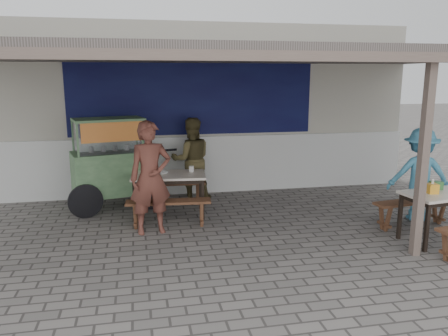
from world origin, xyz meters
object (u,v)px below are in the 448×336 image
bench_right_wall (413,207)px  tissue_box (432,188)px  condiment_jar (191,169)px  condiment_bowl (163,173)px  patron_right_table (419,174)px  bench_left_street (169,207)px  donation_box (436,185)px  bench_left_wall (170,188)px  patron_wall_side (191,160)px  table_left (169,178)px  patron_street_side (151,178)px  table_right (446,198)px  vendor_cart (112,160)px

bench_right_wall → tissue_box: 0.83m
condiment_jar → condiment_bowl: 0.52m
patron_right_table → condiment_jar: patron_right_table is taller
bench_left_street → patron_right_table: size_ratio=0.88×
donation_box → condiment_bowl: (-3.99, 1.87, -0.04)m
bench_left_wall → patron_wall_side: 0.72m
table_left → bench_left_street: 0.72m
patron_street_side → patron_wall_side: size_ratio=1.07×
bench_left_wall → bench_left_street: bearing=-90.0°
table_left → table_right: size_ratio=0.98×
patron_wall_side → patron_street_side: bearing=62.1°
bench_left_wall → donation_box: bearing=-27.9°
patron_street_side → patron_wall_side: bearing=55.1°
bench_right_wall → patron_street_side: (-4.19, 0.58, 0.55)m
patron_right_table → tissue_box: bearing=83.6°
bench_left_street → condiment_jar: (0.47, 0.75, 0.47)m
vendor_cart → patron_wall_side: bearing=-5.4°
vendor_cart → donation_box: bearing=-41.5°
table_right → vendor_cart: vendor_cart is taller
bench_left_street → donation_box: size_ratio=7.75×
patron_street_side → patron_right_table: bearing=-11.3°
table_left → condiment_jar: (0.42, 0.12, 0.13)m
patron_street_side → vendor_cart: bearing=105.1°
vendor_cart → patron_wall_side: vendor_cart is taller
table_right → vendor_cart: bearing=143.7°
bench_left_street → table_right: size_ratio=1.02×
table_left → donation_box: donation_box is taller
table_right → patron_street_side: size_ratio=0.77×
bench_left_street → patron_wall_side: size_ratio=0.84×
tissue_box → table_right: bearing=1.1°
patron_street_side → condiment_jar: 1.21m
table_left → patron_wall_side: size_ratio=0.81×
table_right → tissue_box: tissue_box is taller
bench_left_street → condiment_jar: condiment_jar is taller
table_left → patron_right_table: patron_right_table is taller
patron_right_table → condiment_jar: 3.93m
vendor_cart → condiment_bowl: 1.09m
patron_wall_side → patron_right_table: 4.14m
table_left → table_right: bearing=-22.4°
condiment_jar → table_left: bearing=-163.8°
condiment_bowl → vendor_cart: bearing=144.6°
vendor_cart → patron_wall_side: size_ratio=1.21×
tissue_box → donation_box: tissue_box is taller
tissue_box → bench_left_street: bearing=159.2°
bench_right_wall → condiment_bowl: (-3.95, 1.42, 0.44)m
bench_right_wall → table_left: bearing=152.5°
patron_street_side → condiment_bowl: 0.89m
patron_right_table → condiment_bowl: patron_right_table is taller
table_left → condiment_jar: size_ratio=13.13×
table_right → bench_left_wall: bearing=137.9°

